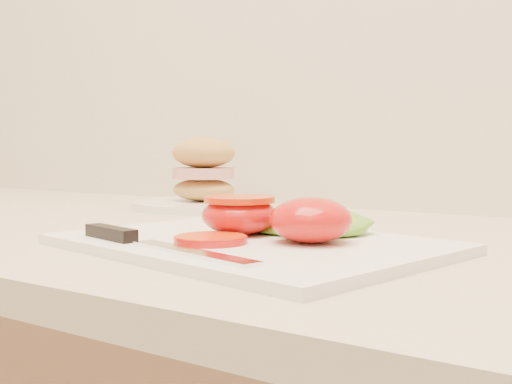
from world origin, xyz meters
The scene contains 8 objects.
cutting_board centered at (-0.53, 1.57, 0.94)m, with size 0.36×0.26×0.01m, color white.
tomato_half_dome centered at (-0.47, 1.58, 0.96)m, with size 0.08×0.08×0.04m, color red.
tomato_half_cut centered at (-0.56, 1.59, 0.96)m, with size 0.08×0.08×0.04m.
tomato_slice_0 centered at (-0.55, 1.53, 0.94)m, with size 0.07×0.07×0.01m, color #D64010.
lettuce_leaf_0 centered at (-0.53, 1.65, 0.95)m, with size 0.13×0.09×0.02m, color #7EC133.
lettuce_leaf_1 centered at (-0.49, 1.64, 0.95)m, with size 0.10×0.07×0.02m, color #7EC133.
knife centered at (-0.59, 1.48, 0.94)m, with size 0.24×0.07×0.01m.
sandwich_plate centered at (-0.83, 1.87, 0.97)m, with size 0.23×0.23×0.11m.
Camera 1 is at (-0.18, 1.06, 1.03)m, focal length 45.00 mm.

